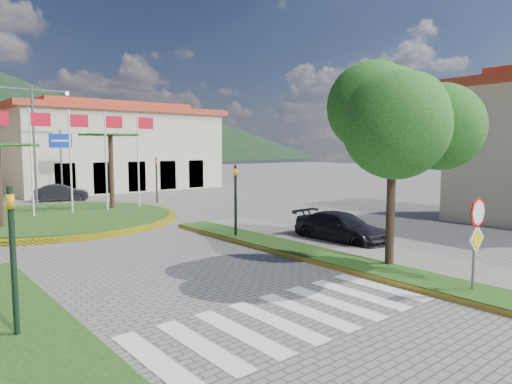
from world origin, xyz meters
TOP-DOWN VIEW (x-y plane):
  - sidewalk_right at (6.00, 2.00)m, footprint 4.00×28.00m
  - verge_right at (4.80, 2.00)m, footprint 1.60×28.00m
  - crosswalk at (0.00, 4.00)m, footprint 8.00×3.00m
  - roundabout_island at (0.00, 22.00)m, footprint 12.70×12.70m
  - stop_sign at (4.90, 1.96)m, footprint 0.80×0.11m
  - deciduous_tree at (5.50, 5.00)m, footprint 3.60×3.60m
  - traffic_light_left at (-5.20, 6.50)m, footprint 0.15×0.18m
  - traffic_light_right at (4.50, 12.00)m, footprint 0.15×0.18m
  - traffic_light_far at (8.00, 26.00)m, footprint 0.18×0.15m
  - direction_sign_east at (3.00, 30.97)m, footprint 1.60×0.14m
  - street_lamp_centre at (1.00, 30.00)m, footprint 4.80×0.16m
  - building_right at (10.00, 38.00)m, footprint 19.08×9.54m
  - hill_far_east at (70.00, 135.00)m, footprint 120.00×120.00m
  - car_dark_b at (2.99, 31.32)m, footprint 3.99×2.52m
  - car_side_right at (7.50, 8.67)m, footprint 1.98×4.38m

SIDE VIEW (x-z plane):
  - crosswalk at x=0.00m, z-range 0.00..0.01m
  - sidewalk_right at x=6.00m, z-range 0.00..0.15m
  - verge_right at x=4.80m, z-range 0.00..0.18m
  - roundabout_island at x=0.00m, z-range -2.83..3.17m
  - car_dark_b at x=2.99m, z-range 0.00..1.24m
  - car_side_right at x=7.50m, z-range 0.00..1.24m
  - stop_sign at x=4.90m, z-range 0.47..3.12m
  - traffic_light_left at x=-5.20m, z-range 0.34..3.54m
  - traffic_light_right at x=4.50m, z-range 0.34..3.54m
  - traffic_light_far at x=8.00m, z-range 0.34..3.54m
  - direction_sign_east at x=3.00m, z-range 0.93..6.13m
  - building_right at x=10.00m, z-range -0.12..7.93m
  - street_lamp_centre at x=1.00m, z-range 0.50..8.50m
  - deciduous_tree at x=5.50m, z-range 1.78..8.58m
  - hill_far_east at x=70.00m, z-range 0.00..18.00m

